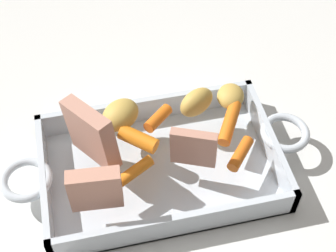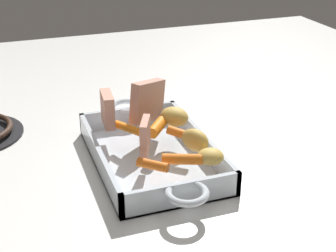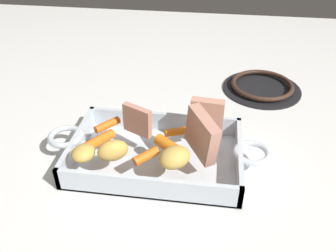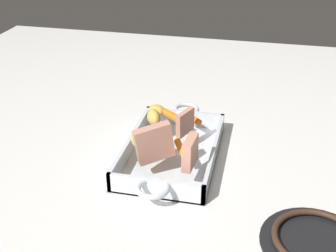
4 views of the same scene
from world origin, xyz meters
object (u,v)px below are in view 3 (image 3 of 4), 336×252
Objects in this scene: potato_halved at (83,153)px; stove_burner_rear at (262,87)px; roast_slice_thick at (202,135)px; roast_slice_outer at (207,114)px; baby_carrot_long at (168,145)px; baby_carrot_center_left at (99,140)px; baby_carrot_short at (146,156)px; potato_whole at (113,151)px; roasting_dish at (156,154)px; baby_carrot_northeast at (182,131)px; potato_near_roast at (174,157)px; roast_slice_thin at (137,120)px; baby_carrot_center_right at (107,125)px.

potato_halved is 0.22× the size of stove_burner_rear.
roast_slice_thick is 1.25× the size of roast_slice_outer.
potato_halved is (0.15, 0.05, 0.00)m from baby_carrot_long.
roast_slice_outer reaches higher than baby_carrot_center_left.
baby_carrot_short is (0.10, 0.11, -0.02)m from roast_slice_outer.
potato_whole is at bearing 52.03° from stove_burner_rear.
roast_slice_thick is (-0.09, 0.02, 0.07)m from roasting_dish.
baby_carrot_short is at bearing 48.06° from roast_slice_outer.
baby_carrot_long is 0.06m from baby_carrot_northeast.
potato_whole is (0.11, -0.00, 0.00)m from potato_near_roast.
roast_slice_outer is at bearing -148.83° from baby_carrot_northeast.
stove_burner_rear is at bearing -117.85° from roast_slice_outer.
roast_slice_thick is 0.20m from baby_carrot_center_left.
baby_carrot_long is 0.27× the size of stove_burner_rear.
roasting_dish is at bearing 149.56° from roast_slice_thin.
roast_slice_outer reaches higher than potato_whole.
potato_whole is 0.27× the size of stove_burner_rear.
potato_halved is (0.22, 0.13, -0.02)m from roast_slice_outer.
roast_slice_outer is 0.20m from baby_carrot_center_right.
stove_burner_rear is (-0.21, -0.34, -0.05)m from baby_carrot_long.
roast_slice_outer is 0.11m from baby_carrot_long.
baby_carrot_center_right is (0.10, -0.09, -0.00)m from baby_carrot_short.
roast_slice_thin is at bearing -30.44° from roasting_dish.
baby_carrot_short reaches higher than stove_burner_rear.
baby_carrot_long is (-0.03, -0.03, 0.00)m from baby_carrot_short.
roasting_dish is 0.09m from potato_near_roast.
baby_carrot_center_right is 0.94× the size of potato_near_roast.
baby_carrot_short is 0.13m from baby_carrot_center_right.
roast_slice_thin reaches higher than baby_carrot_center_right.
roast_slice_thin is 0.07m from baby_carrot_center_right.
baby_carrot_short is 0.10m from baby_carrot_northeast.
baby_carrot_northeast is (0.05, 0.03, -0.03)m from roast_slice_outer.
potato_whole is (-0.04, 0.09, 0.01)m from baby_carrot_center_right.
potato_whole is (0.16, 0.04, -0.02)m from roast_slice_thick.
roast_slice_thin is at bearing -34.05° from baby_carrot_long.
baby_carrot_center_left is at bearing 89.27° from baby_carrot_center_right.
baby_carrot_center_right is 0.45m from stove_burner_rear.
baby_carrot_long is at bearing -66.81° from potato_near_roast.
potato_near_roast reaches higher than stove_burner_rear.
roast_slice_thin is at bearing -45.78° from potato_near_roast.
potato_halved reaches higher than roasting_dish.
roast_slice_thin is 0.09m from potato_whole.
roast_slice_outer is 1.34× the size of baby_carrot_short.
baby_carrot_center_right is at bearing 40.76° from stove_burner_rear.
baby_carrot_center_right reaches higher than roasting_dish.
potato_whole is at bearing 72.65° from roast_slice_thin.
roast_slice_outer is 1.20× the size of baby_carrot_center_right.
baby_carrot_short reaches higher than baby_carrot_northeast.
baby_carrot_northeast is at bearing -140.75° from potato_whole.
baby_carrot_center_left is at bearing 0.65° from baby_carrot_long.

